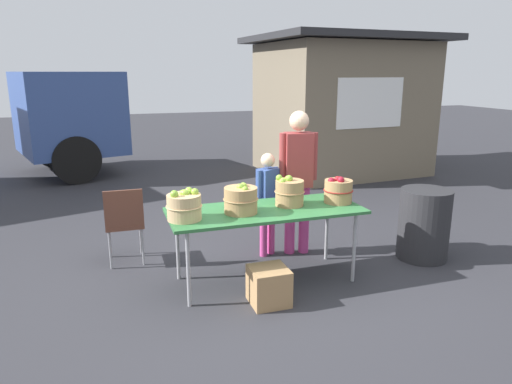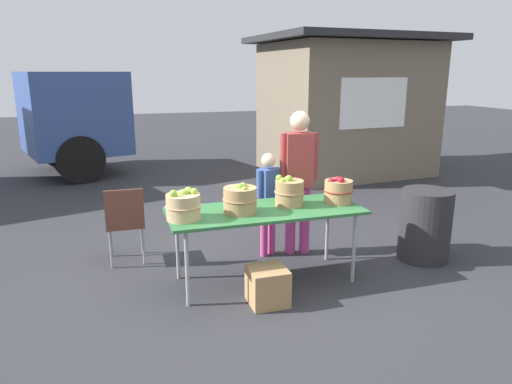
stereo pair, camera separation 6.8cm
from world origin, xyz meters
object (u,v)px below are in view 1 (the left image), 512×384
Objects in this scene: trash_barrel at (424,224)px; folding_chair at (124,219)px; apple_basket_green_0 at (184,206)px; produce_crate at (269,286)px; apple_basket_red_0 at (338,191)px; apple_basket_green_2 at (289,192)px; market_table at (266,214)px; child_customer at (268,196)px; vendor_adult at (298,172)px; apple_basket_green_1 at (241,199)px.

folding_chair is at bearing 164.59° from trash_barrel.
apple_basket_green_0 is 0.97× the size of produce_crate.
folding_chair is at bearing 157.25° from apple_basket_red_0.
produce_crate is (-0.40, -0.53, -0.72)m from apple_basket_green_2.
folding_chair is (-1.31, 0.88, -0.20)m from market_table.
apple_basket_red_0 is at bearing -0.11° from market_table.
folding_chair is at bearing 152.66° from apple_basket_green_2.
apple_basket_green_2 is 0.61m from child_customer.
apple_basket_green_0 is 0.28× the size of child_customer.
market_table is 0.72m from produce_crate.
apple_basket_red_0 is at bearing 118.19° from vendor_adult.
child_customer is (-0.35, 0.04, -0.27)m from vendor_adult.
vendor_adult is (-0.19, 0.60, 0.09)m from apple_basket_red_0.
child_customer is (0.51, 0.67, -0.18)m from apple_basket_green_1.
market_table is at bearing 7.70° from apple_basket_green_1.
child_customer reaches higher than market_table.
vendor_adult is at bearing 155.10° from trash_barrel.
apple_basket_green_1 is at bearing -179.14° from trash_barrel.
apple_basket_green_2 is at bearing 69.13° from vendor_adult.
apple_basket_green_0 is 0.98× the size of apple_basket_green_1.
child_customer is at bearing 158.62° from trash_barrel.
vendor_adult reaches higher than folding_chair.
produce_crate is (0.13, -0.43, -0.71)m from apple_basket_green_1.
vendor_adult is (0.59, 0.59, 0.26)m from market_table.
vendor_adult is at bearing 25.56° from apple_basket_green_0.
apple_basket_green_1 is at bearing 4.26° from apple_basket_green_0.
apple_basket_red_0 is at bearing 1.85° from apple_basket_green_1.
apple_basket_green_2 is 1.81m from folding_chair.
apple_basket_green_1 is 0.20× the size of vendor_adult.
apple_basket_green_2 is 1.02× the size of apple_basket_red_0.
market_table is 1.16× the size of vendor_adult.
folding_chair is (-0.50, 0.95, -0.37)m from apple_basket_green_0.
apple_basket_red_0 is (1.05, 0.03, -0.00)m from apple_basket_green_1.
vendor_adult is (1.40, 0.67, 0.09)m from apple_basket_green_0.
trash_barrel is (1.10, -0.00, -0.48)m from apple_basket_red_0.
vendor_adult is 0.44m from child_customer.
trash_barrel is (1.29, -0.60, -0.57)m from vendor_adult.
vendor_adult is 1.53m from trash_barrel.
child_customer is at bearing 52.83° from apple_basket_green_1.
vendor_adult is at bearing 55.67° from produce_crate.
apple_basket_green_1 is 0.54m from apple_basket_green_2.
folding_chair is (-1.04, 0.91, -0.37)m from apple_basket_green_1.
apple_basket_green_0 is 1.09m from apple_basket_green_2.
market_table is at bearing 44.24° from child_customer.
apple_basket_red_0 is at bearing -6.85° from apple_basket_green_2.
apple_basket_green_2 is at bearing 177.74° from trash_barrel.
market_table is 6.12× the size of apple_basket_green_2.
vendor_adult is at bearing 148.54° from child_customer.
apple_basket_red_0 is 0.63m from vendor_adult.
child_customer reaches higher than produce_crate.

